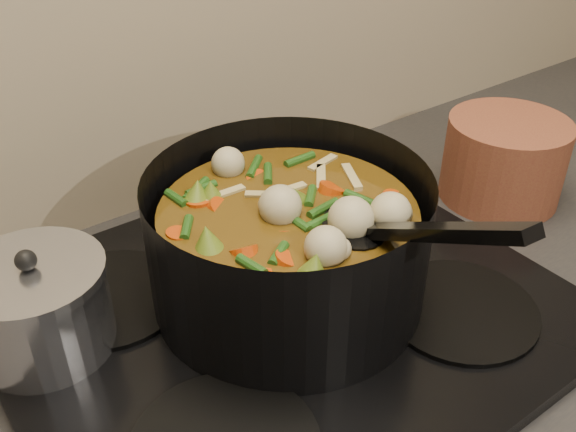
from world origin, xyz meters
TOP-DOWN VIEW (x-y plane):
  - stovetop at (0.00, 1.93)m, footprint 0.62×0.54m
  - stockpot at (0.02, 1.94)m, footprint 0.39×0.47m
  - saucepan at (-0.24, 2.03)m, footprint 0.15×0.15m
  - terracotta_crock at (0.43, 1.96)m, footprint 0.19×0.19m

SIDE VIEW (x-z plane):
  - stovetop at x=0.00m, z-range 0.91..0.93m
  - terracotta_crock at x=0.43m, z-range 0.91..1.04m
  - saucepan at x=-0.24m, z-range 0.92..1.04m
  - stockpot at x=0.02m, z-range 0.89..1.12m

